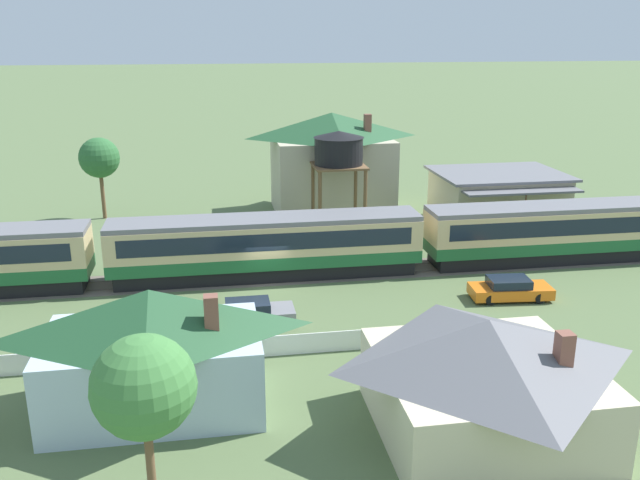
{
  "coord_description": "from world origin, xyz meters",
  "views": [
    {
      "loc": [
        -3.21,
        -39.18,
        15.03
      ],
      "look_at": [
        3.93,
        3.81,
        1.55
      ],
      "focal_mm": 38.0,
      "sensor_mm": 36.0,
      "label": 1
    }
  ],
  "objects_px": {
    "station_building": "(497,197)",
    "cottage_grey_roof": "(485,374)",
    "station_house_dark_green_roof": "(331,162)",
    "cottage_dark_green_roof_2": "(153,348)",
    "yard_tree_0": "(99,158)",
    "parked_car_orange": "(510,289)",
    "water_tower": "(339,151)",
    "parked_car_grey": "(250,314)",
    "yard_tree_1": "(144,387)",
    "passenger_train": "(270,244)"
  },
  "relations": [
    {
      "from": "cottage_grey_roof",
      "to": "parked_car_grey",
      "type": "height_order",
      "value": "cottage_grey_roof"
    },
    {
      "from": "station_house_dark_green_roof",
      "to": "water_tower",
      "type": "distance_m",
      "value": 6.08
    },
    {
      "from": "cottage_dark_green_roof_2",
      "to": "parked_car_orange",
      "type": "xyz_separation_m",
      "value": [
        19.63,
        8.87,
        -2.11
      ]
    },
    {
      "from": "station_building",
      "to": "water_tower",
      "type": "distance_m",
      "value": 13.89
    },
    {
      "from": "station_house_dark_green_roof",
      "to": "cottage_dark_green_roof_2",
      "type": "height_order",
      "value": "station_house_dark_green_roof"
    },
    {
      "from": "passenger_train",
      "to": "parked_car_grey",
      "type": "xyz_separation_m",
      "value": [
        -1.82,
        -7.3,
        -1.54
      ]
    },
    {
      "from": "cottage_dark_green_roof_2",
      "to": "cottage_grey_roof",
      "type": "distance_m",
      "value": 13.24
    },
    {
      "from": "station_house_dark_green_roof",
      "to": "cottage_dark_green_roof_2",
      "type": "distance_m",
      "value": 32.89
    },
    {
      "from": "station_building",
      "to": "parked_car_orange",
      "type": "height_order",
      "value": "station_building"
    },
    {
      "from": "water_tower",
      "to": "parked_car_orange",
      "type": "distance_m",
      "value": 18.12
    },
    {
      "from": "cottage_dark_green_roof_2",
      "to": "yard_tree_0",
      "type": "height_order",
      "value": "yard_tree_0"
    },
    {
      "from": "parked_car_orange",
      "to": "yard_tree_0",
      "type": "bearing_deg",
      "value": 143.95
    },
    {
      "from": "passenger_train",
      "to": "yard_tree_0",
      "type": "distance_m",
      "value": 20.73
    },
    {
      "from": "yard_tree_1",
      "to": "cottage_grey_roof",
      "type": "bearing_deg",
      "value": 17.2
    },
    {
      "from": "yard_tree_1",
      "to": "parked_car_orange",
      "type": "bearing_deg",
      "value": 40.66
    },
    {
      "from": "cottage_dark_green_roof_2",
      "to": "parked_car_orange",
      "type": "height_order",
      "value": "cottage_dark_green_roof_2"
    },
    {
      "from": "station_building",
      "to": "cottage_grey_roof",
      "type": "distance_m",
      "value": 31.36
    },
    {
      "from": "station_building",
      "to": "station_house_dark_green_roof",
      "type": "height_order",
      "value": "station_house_dark_green_roof"
    },
    {
      "from": "station_building",
      "to": "passenger_train",
      "type": "bearing_deg",
      "value": -153.39
    },
    {
      "from": "station_building",
      "to": "parked_car_grey",
      "type": "height_order",
      "value": "station_building"
    },
    {
      "from": "cottage_grey_roof",
      "to": "yard_tree_1",
      "type": "xyz_separation_m",
      "value": [
        -12.25,
        -3.79,
        2.68
      ]
    },
    {
      "from": "station_building",
      "to": "water_tower",
      "type": "bearing_deg",
      "value": -178.86
    },
    {
      "from": "parked_car_orange",
      "to": "cottage_grey_roof",
      "type": "bearing_deg",
      "value": -113.77
    },
    {
      "from": "station_building",
      "to": "cottage_dark_green_roof_2",
      "type": "distance_m",
      "value": 35.61
    },
    {
      "from": "parked_car_grey",
      "to": "station_building",
      "type": "bearing_deg",
      "value": 38.95
    },
    {
      "from": "water_tower",
      "to": "cottage_dark_green_roof_2",
      "type": "xyz_separation_m",
      "value": [
        -12.39,
        -24.47,
        -3.6
      ]
    },
    {
      "from": "water_tower",
      "to": "parked_car_orange",
      "type": "bearing_deg",
      "value": -65.12
    },
    {
      "from": "passenger_train",
      "to": "yard_tree_0",
      "type": "height_order",
      "value": "yard_tree_0"
    },
    {
      "from": "station_building",
      "to": "yard_tree_1",
      "type": "xyz_separation_m",
      "value": [
        -25.19,
        -32.35,
        3.01
      ]
    },
    {
      "from": "station_house_dark_green_roof",
      "to": "parked_car_orange",
      "type": "xyz_separation_m",
      "value": [
        6.73,
        -21.35,
        -3.79
      ]
    },
    {
      "from": "cottage_grey_roof",
      "to": "parked_car_orange",
      "type": "relative_size",
      "value": 1.8
    },
    {
      "from": "yard_tree_0",
      "to": "parked_car_grey",
      "type": "bearing_deg",
      "value": -65.82
    },
    {
      "from": "parked_car_grey",
      "to": "parked_car_orange",
      "type": "bearing_deg",
      "value": 4.61
    },
    {
      "from": "yard_tree_1",
      "to": "water_tower",
      "type": "bearing_deg",
      "value": 69.55
    },
    {
      "from": "passenger_train",
      "to": "station_building",
      "type": "distance_m",
      "value": 21.72
    },
    {
      "from": "water_tower",
      "to": "parked_car_grey",
      "type": "relative_size",
      "value": 1.67
    },
    {
      "from": "station_house_dark_green_roof",
      "to": "cottage_dark_green_roof_2",
      "type": "bearing_deg",
      "value": -113.1
    },
    {
      "from": "station_building",
      "to": "station_house_dark_green_roof",
      "type": "xyz_separation_m",
      "value": [
        -12.73,
        5.49,
        2.29
      ]
    },
    {
      "from": "station_building",
      "to": "parked_car_grey",
      "type": "relative_size",
      "value": 2.17
    },
    {
      "from": "water_tower",
      "to": "station_house_dark_green_roof",
      "type": "bearing_deg",
      "value": 85.02
    },
    {
      "from": "station_house_dark_green_roof",
      "to": "yard_tree_1",
      "type": "distance_m",
      "value": 39.85
    },
    {
      "from": "station_building",
      "to": "cottage_dark_green_roof_2",
      "type": "height_order",
      "value": "cottage_dark_green_roof_2"
    },
    {
      "from": "water_tower",
      "to": "cottage_grey_roof",
      "type": "distance_m",
      "value": 28.57
    },
    {
      "from": "station_building",
      "to": "cottage_grey_roof",
      "type": "relative_size",
      "value": 1.17
    },
    {
      "from": "station_house_dark_green_roof",
      "to": "parked_car_orange",
      "type": "relative_size",
      "value": 2.15
    },
    {
      "from": "passenger_train",
      "to": "cottage_grey_roof",
      "type": "xyz_separation_m",
      "value": [
        6.47,
        -18.83,
        0.27
      ]
    },
    {
      "from": "water_tower",
      "to": "parked_car_grey",
      "type": "height_order",
      "value": "water_tower"
    },
    {
      "from": "water_tower",
      "to": "cottage_dark_green_roof_2",
      "type": "relative_size",
      "value": 0.84
    },
    {
      "from": "passenger_train",
      "to": "station_house_dark_green_roof",
      "type": "height_order",
      "value": "station_house_dark_green_roof"
    },
    {
      "from": "passenger_train",
      "to": "station_building",
      "type": "bearing_deg",
      "value": 26.61
    }
  ]
}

